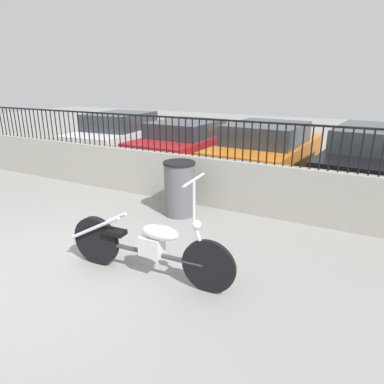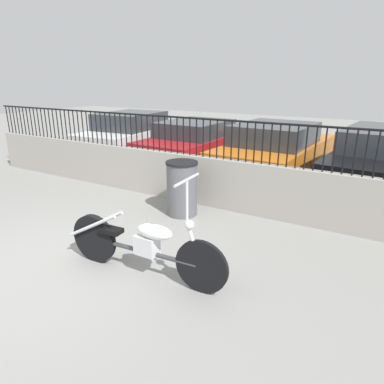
{
  "view_description": "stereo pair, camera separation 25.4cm",
  "coord_description": "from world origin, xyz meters",
  "px_view_note": "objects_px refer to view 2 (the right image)",
  "views": [
    {
      "loc": [
        3.41,
        -2.56,
        2.32
      ],
      "look_at": [
        1.16,
        1.75,
        0.7
      ],
      "focal_mm": 32.0,
      "sensor_mm": 36.0,
      "label": 1
    },
    {
      "loc": [
        3.63,
        -2.44,
        2.32
      ],
      "look_at": [
        1.16,
        1.75,
        0.7
      ],
      "focal_mm": 32.0,
      "sensor_mm": 36.0,
      "label": 2
    }
  ],
  "objects_px": {
    "motorcycle_dark_grey": "(137,243)",
    "car_white": "(134,133)",
    "trash_bin": "(182,188)",
    "car_red": "(198,141)",
    "car_orange": "(276,149)"
  },
  "relations": [
    {
      "from": "car_red",
      "to": "car_orange",
      "type": "bearing_deg",
      "value": -90.42
    },
    {
      "from": "trash_bin",
      "to": "motorcycle_dark_grey",
      "type": "bearing_deg",
      "value": -73.63
    },
    {
      "from": "motorcycle_dark_grey",
      "to": "car_white",
      "type": "height_order",
      "value": "motorcycle_dark_grey"
    },
    {
      "from": "motorcycle_dark_grey",
      "to": "trash_bin",
      "type": "xyz_separation_m",
      "value": [
        -0.57,
        1.94,
        0.07
      ]
    },
    {
      "from": "motorcycle_dark_grey",
      "to": "car_red",
      "type": "height_order",
      "value": "motorcycle_dark_grey"
    },
    {
      "from": "motorcycle_dark_grey",
      "to": "trash_bin",
      "type": "distance_m",
      "value": 2.03
    },
    {
      "from": "motorcycle_dark_grey",
      "to": "car_orange",
      "type": "relative_size",
      "value": 0.51
    },
    {
      "from": "trash_bin",
      "to": "car_red",
      "type": "xyz_separation_m",
      "value": [
        -1.71,
        3.59,
        0.14
      ]
    },
    {
      "from": "trash_bin",
      "to": "car_white",
      "type": "xyz_separation_m",
      "value": [
        -4.17,
        3.75,
        0.18
      ]
    },
    {
      "from": "car_red",
      "to": "motorcycle_dark_grey",
      "type": "bearing_deg",
      "value": -156.17
    },
    {
      "from": "motorcycle_dark_grey",
      "to": "car_orange",
      "type": "xyz_separation_m",
      "value": [
        0.0,
        5.46,
        0.24
      ]
    },
    {
      "from": "car_white",
      "to": "trash_bin",
      "type": "bearing_deg",
      "value": -136.34
    },
    {
      "from": "car_orange",
      "to": "car_white",
      "type": "bearing_deg",
      "value": 90.52
    },
    {
      "from": "motorcycle_dark_grey",
      "to": "car_white",
      "type": "distance_m",
      "value": 7.41
    },
    {
      "from": "trash_bin",
      "to": "car_white",
      "type": "relative_size",
      "value": 0.22
    }
  ]
}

